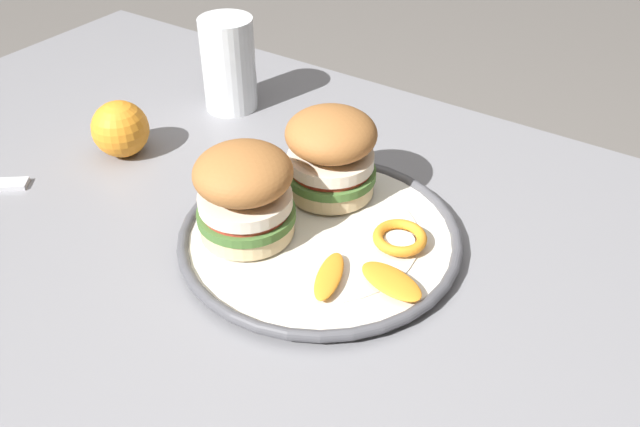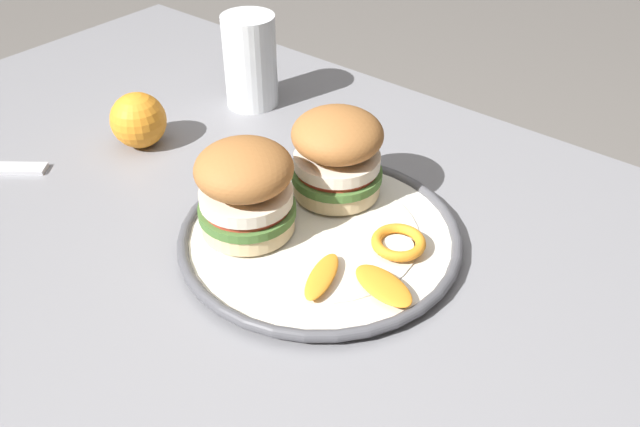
% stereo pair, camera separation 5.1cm
% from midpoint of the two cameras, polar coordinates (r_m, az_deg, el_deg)
% --- Properties ---
extents(dining_table, '(1.35, 0.80, 0.73)m').
position_cam_midpoint_polar(dining_table, '(0.78, -1.42, -8.48)').
color(dining_table, gray).
rests_on(dining_table, ground).
extents(dinner_plate, '(0.30, 0.30, 0.02)m').
position_cam_midpoint_polar(dinner_plate, '(0.71, 2.05, -2.02)').
color(dinner_plate, silver).
rests_on(dinner_plate, dining_table).
extents(sandwich_half_left, '(0.12, 0.12, 0.10)m').
position_cam_midpoint_polar(sandwich_half_left, '(0.68, -4.29, 2.14)').
color(sandwich_half_left, beige).
rests_on(sandwich_half_left, dinner_plate).
extents(sandwich_half_right, '(0.10, 0.10, 0.10)m').
position_cam_midpoint_polar(sandwich_half_right, '(0.74, 3.37, 5.21)').
color(sandwich_half_right, beige).
rests_on(sandwich_half_right, dinner_plate).
extents(orange_peel_curled, '(0.06, 0.06, 0.01)m').
position_cam_midpoint_polar(orange_peel_curled, '(0.69, 8.85, -2.53)').
color(orange_peel_curled, orange).
rests_on(orange_peel_curled, dinner_plate).
extents(orange_peel_strip_long, '(0.05, 0.07, 0.01)m').
position_cam_midpoint_polar(orange_peel_strip_long, '(0.65, 2.43, -5.47)').
color(orange_peel_strip_long, orange).
rests_on(orange_peel_strip_long, dinner_plate).
extents(orange_peel_strip_short, '(0.08, 0.05, 0.01)m').
position_cam_midpoint_polar(orange_peel_strip_short, '(0.64, 7.92, -6.02)').
color(orange_peel_strip_short, orange).
rests_on(orange_peel_strip_short, dinner_plate).
extents(drinking_glass, '(0.08, 0.08, 0.13)m').
position_cam_midpoint_polar(drinking_glass, '(0.96, -4.42, 12.35)').
color(drinking_glass, white).
rests_on(drinking_glass, dining_table).
extents(whole_orange, '(0.07, 0.07, 0.07)m').
position_cam_midpoint_polar(whole_orange, '(0.89, -13.73, 7.74)').
color(whole_orange, orange).
rests_on(whole_orange, dining_table).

